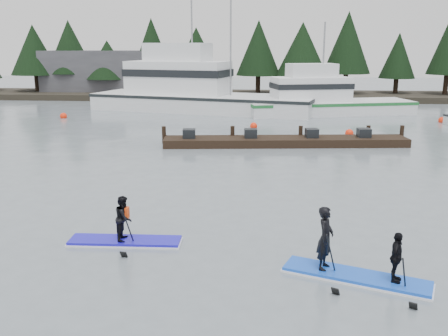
# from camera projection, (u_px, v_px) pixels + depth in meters

# --- Properties ---
(ground) EXTENTS (160.00, 160.00, 0.00)m
(ground) POSITION_uv_depth(u_px,v_px,m) (206.00, 263.00, 13.17)
(ground) COLOR slate
(ground) RESTS_ON ground
(far_shore) EXTENTS (70.00, 8.00, 0.60)m
(far_shore) POSITION_uv_depth(u_px,v_px,m) (250.00, 96.00, 53.75)
(far_shore) COLOR #2D281E
(far_shore) RESTS_ON ground
(treeline) EXTENTS (60.00, 4.00, 8.00)m
(treeline) POSITION_uv_depth(u_px,v_px,m) (250.00, 98.00, 53.82)
(treeline) COLOR black
(treeline) RESTS_ON ground
(waterfront_building) EXTENTS (18.00, 6.00, 5.00)m
(waterfront_building) POSITION_uv_depth(u_px,v_px,m) (127.00, 73.00, 56.22)
(waterfront_building) COLOR #4C4C51
(waterfront_building) RESTS_ON ground
(fishing_boat_large) EXTENTS (20.17, 10.29, 10.77)m
(fishing_boat_large) POSITION_uv_depth(u_px,v_px,m) (197.00, 101.00, 43.69)
(fishing_boat_large) COLOR silver
(fishing_boat_large) RESTS_ON ground
(fishing_boat_medium) EXTENTS (14.32, 7.21, 8.30)m
(fishing_boat_medium) POSITION_uv_depth(u_px,v_px,m) (324.00, 107.00, 41.53)
(fishing_boat_medium) COLOR silver
(fishing_boat_medium) RESTS_ON ground
(floating_dock) EXTENTS (13.96, 3.25, 0.46)m
(floating_dock) POSITION_uv_depth(u_px,v_px,m) (285.00, 141.00, 28.51)
(floating_dock) COLOR black
(floating_dock) RESTS_ON ground
(buoy_d) EXTENTS (0.53, 0.53, 0.53)m
(buoy_d) POSITION_uv_depth(u_px,v_px,m) (349.00, 136.00, 31.67)
(buoy_d) COLOR #FF2B0C
(buoy_d) RESTS_ON ground
(buoy_c) EXTENTS (0.52, 0.52, 0.52)m
(buoy_c) POSITION_uv_depth(u_px,v_px,m) (442.00, 122.00, 37.10)
(buoy_c) COLOR #FF2B0C
(buoy_c) RESTS_ON ground
(buoy_b) EXTENTS (0.50, 0.50, 0.50)m
(buoy_b) POSITION_uv_depth(u_px,v_px,m) (254.00, 128.00, 34.55)
(buoy_b) COLOR #FF2B0C
(buoy_b) RESTS_ON ground
(buoy_a) EXTENTS (0.54, 0.54, 0.54)m
(buoy_a) POSITION_uv_depth(u_px,v_px,m) (64.00, 118.00, 39.28)
(buoy_a) COLOR #FF2B0C
(buoy_a) RESTS_ON ground
(paddleboard_solo) EXTENTS (3.22, 1.09, 1.86)m
(paddleboard_solo) POSITION_uv_depth(u_px,v_px,m) (124.00, 227.00, 14.36)
(paddleboard_solo) COLOR #1C15C8
(paddleboard_solo) RESTS_ON ground
(paddleboard_duo) EXTENTS (3.59, 2.03, 2.21)m
(paddleboard_duo) POSITION_uv_depth(u_px,v_px,m) (355.00, 257.00, 12.14)
(paddleboard_duo) COLOR blue
(paddleboard_duo) RESTS_ON ground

